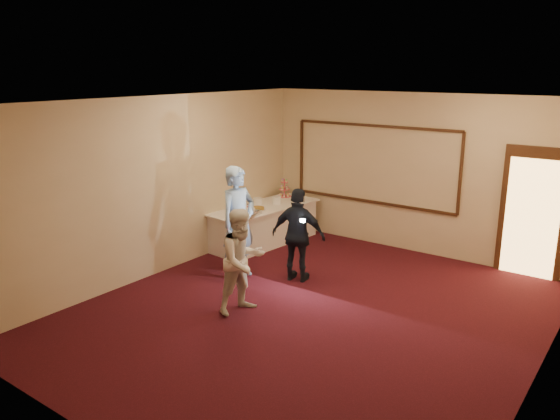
# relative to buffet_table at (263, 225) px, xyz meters

# --- Properties ---
(floor) EXTENTS (7.00, 7.00, 0.00)m
(floor) POSITION_rel_buffet_table_xyz_m (2.53, -2.17, -0.39)
(floor) COLOR black
(floor) RESTS_ON ground
(room_walls) EXTENTS (6.04, 7.04, 3.02)m
(room_walls) POSITION_rel_buffet_table_xyz_m (2.53, -2.17, 1.64)
(room_walls) COLOR beige
(room_walls) RESTS_ON floor
(wall_molding) EXTENTS (3.45, 0.04, 1.55)m
(wall_molding) POSITION_rel_buffet_table_xyz_m (1.73, 1.30, 1.21)
(wall_molding) COLOR black
(wall_molding) RESTS_ON room_walls
(doorway) EXTENTS (1.05, 0.07, 2.20)m
(doorway) POSITION_rel_buffet_table_xyz_m (4.68, 1.29, 0.69)
(doorway) COLOR black
(doorway) RESTS_ON floor
(buffet_table) EXTENTS (1.20, 2.53, 0.77)m
(buffet_table) POSITION_rel_buffet_table_xyz_m (0.00, 0.00, 0.00)
(buffet_table) COLOR white
(buffet_table) RESTS_ON floor
(pavlova_tray) EXTENTS (0.45, 0.56, 0.19)m
(pavlova_tray) POSITION_rel_buffet_table_xyz_m (0.20, -0.74, 0.47)
(pavlova_tray) COLOR silver
(pavlova_tray) RESTS_ON buffet_table
(cupcake_stand) EXTENTS (0.29, 0.29, 0.42)m
(cupcake_stand) POSITION_rel_buffet_table_xyz_m (-0.14, 0.92, 0.53)
(cupcake_stand) COLOR #E95468
(cupcake_stand) RESTS_ON buffet_table
(plate_stack_a) EXTENTS (0.19, 0.19, 0.15)m
(plate_stack_a) POSITION_rel_buffet_table_xyz_m (-0.11, -0.03, 0.46)
(plate_stack_a) COLOR white
(plate_stack_a) RESTS_ON buffet_table
(plate_stack_b) EXTENTS (0.18, 0.18, 0.15)m
(plate_stack_b) POSITION_rel_buffet_table_xyz_m (0.10, 0.31, 0.46)
(plate_stack_b) COLOR white
(plate_stack_b) RESTS_ON buffet_table
(tart) EXTENTS (0.29, 0.29, 0.06)m
(tart) POSITION_rel_buffet_table_xyz_m (0.10, -0.31, 0.41)
(tart) COLOR white
(tart) RESTS_ON buffet_table
(man) EXTENTS (0.53, 0.74, 1.89)m
(man) POSITION_rel_buffet_table_xyz_m (0.76, -1.66, 0.56)
(man) COLOR #83ABDF
(man) RESTS_ON floor
(woman) EXTENTS (0.74, 0.86, 1.53)m
(woman) POSITION_rel_buffet_table_xyz_m (1.69, -2.66, 0.38)
(woman) COLOR silver
(woman) RESTS_ON floor
(guest) EXTENTS (0.98, 0.58, 1.56)m
(guest) POSITION_rel_buffet_table_xyz_m (1.67, -1.21, 0.39)
(guest) COLOR black
(guest) RESTS_ON floor
(camera_flash) EXTENTS (0.07, 0.04, 0.05)m
(camera_flash) POSITION_rel_buffet_table_xyz_m (1.92, -1.47, 0.74)
(camera_flash) COLOR white
(camera_flash) RESTS_ON guest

